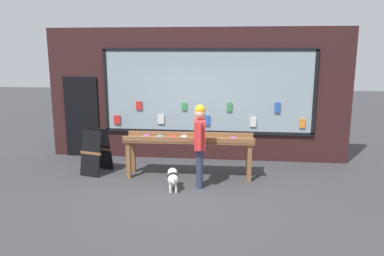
# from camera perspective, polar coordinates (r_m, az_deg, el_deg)

# --- Properties ---
(ground_plane) EXTENTS (40.00, 40.00, 0.00)m
(ground_plane) POSITION_cam_1_polar(r_m,az_deg,el_deg) (7.60, -1.26, -9.61)
(ground_plane) COLOR #38383A
(shopfront_facade) EXTENTS (7.62, 0.29, 3.33)m
(shopfront_facade) POSITION_cam_1_polar(r_m,az_deg,el_deg) (9.52, 0.47, 5.08)
(shopfront_facade) COLOR #331919
(shopfront_facade) RESTS_ON ground_plane
(display_table_main) EXTENTS (2.84, 0.65, 0.96)m
(display_table_main) POSITION_cam_1_polar(r_m,az_deg,el_deg) (8.23, -0.44, -2.26)
(display_table_main) COLOR brown
(display_table_main) RESTS_ON ground_plane
(person_browsing) EXTENTS (0.26, 0.67, 1.72)m
(person_browsing) POSITION_cam_1_polar(r_m,az_deg,el_deg) (7.54, 1.20, -1.74)
(person_browsing) COLOR #2D334C
(person_browsing) RESTS_ON ground_plane
(small_dog) EXTENTS (0.30, 0.58, 0.40)m
(small_dog) POSITION_cam_1_polar(r_m,az_deg,el_deg) (7.59, -2.93, -7.53)
(small_dog) COLOR white
(small_dog) RESTS_ON ground_plane
(sandwich_board_sign) EXTENTS (0.64, 0.74, 1.02)m
(sandwich_board_sign) POSITION_cam_1_polar(r_m,az_deg,el_deg) (8.83, -14.38, -3.40)
(sandwich_board_sign) COLOR black
(sandwich_board_sign) RESTS_ON ground_plane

